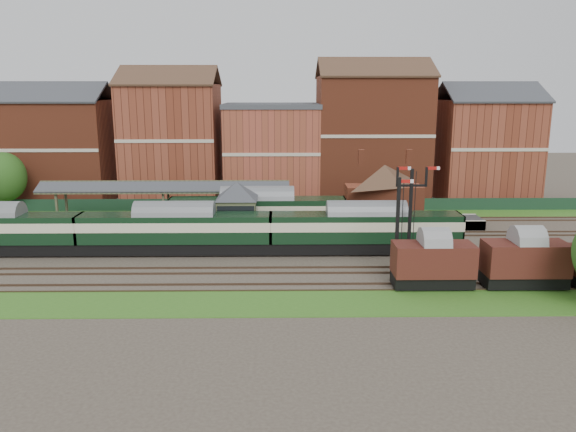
{
  "coord_description": "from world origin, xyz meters",
  "views": [
    {
      "loc": [
        1.09,
        -48.41,
        14.5
      ],
      "look_at": [
        1.77,
        2.0,
        3.0
      ],
      "focal_mm": 35.0,
      "sensor_mm": 36.0,
      "label": 1
    }
  ],
  "objects_px": {
    "signal_box": "(237,211)",
    "semaphore_bracket": "(411,209)",
    "dmu_train": "(175,229)",
    "goods_van_a": "(433,262)",
    "platform_railcar": "(258,212)"
  },
  "relations": [
    {
      "from": "semaphore_bracket",
      "to": "platform_railcar",
      "type": "height_order",
      "value": "semaphore_bracket"
    },
    {
      "from": "dmu_train",
      "to": "platform_railcar",
      "type": "height_order",
      "value": "platform_railcar"
    },
    {
      "from": "dmu_train",
      "to": "platform_railcar",
      "type": "xyz_separation_m",
      "value": [
        7.05,
        6.5,
        0.08
      ]
    },
    {
      "from": "semaphore_bracket",
      "to": "goods_van_a",
      "type": "relative_size",
      "value": 1.39
    },
    {
      "from": "signal_box",
      "to": "goods_van_a",
      "type": "height_order",
      "value": "signal_box"
    },
    {
      "from": "signal_box",
      "to": "semaphore_bracket",
      "type": "height_order",
      "value": "semaphore_bracket"
    },
    {
      "from": "signal_box",
      "to": "dmu_train",
      "type": "height_order",
      "value": "signal_box"
    },
    {
      "from": "platform_railcar",
      "to": "goods_van_a",
      "type": "bearing_deg",
      "value": -48.86
    },
    {
      "from": "semaphore_bracket",
      "to": "dmu_train",
      "type": "relative_size",
      "value": 0.16
    },
    {
      "from": "platform_railcar",
      "to": "semaphore_bracket",
      "type": "bearing_deg",
      "value": -34.18
    },
    {
      "from": "dmu_train",
      "to": "signal_box",
      "type": "bearing_deg",
      "value": 31.7
    },
    {
      "from": "signal_box",
      "to": "platform_railcar",
      "type": "bearing_deg",
      "value": 61.2
    },
    {
      "from": "dmu_train",
      "to": "platform_railcar",
      "type": "distance_m",
      "value": 9.59
    },
    {
      "from": "platform_railcar",
      "to": "signal_box",
      "type": "bearing_deg",
      "value": -118.8
    },
    {
      "from": "signal_box",
      "to": "semaphore_bracket",
      "type": "relative_size",
      "value": 0.73
    }
  ]
}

